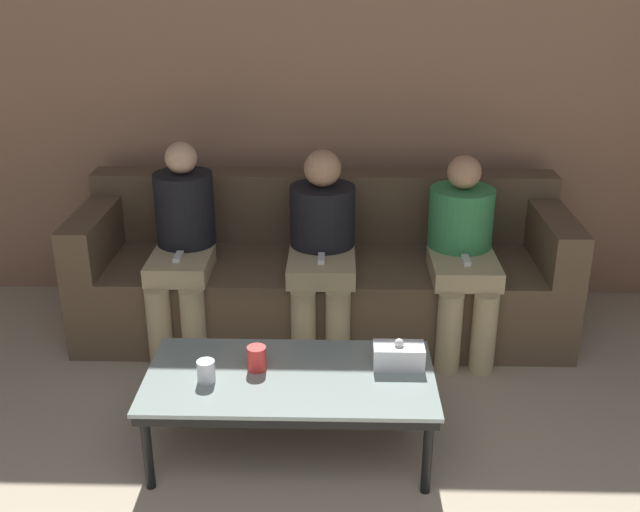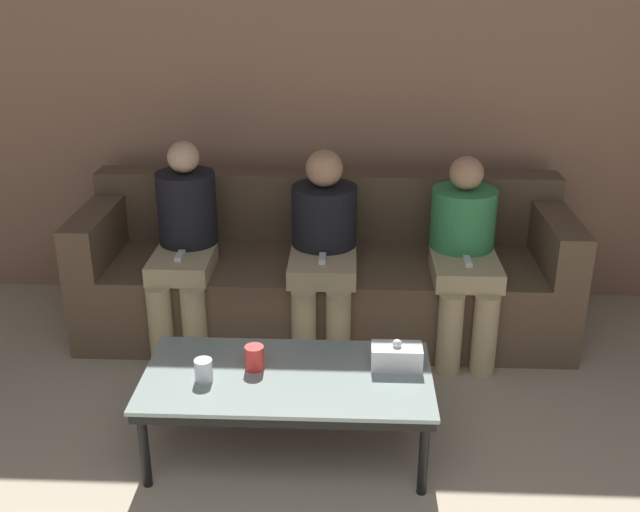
{
  "view_description": "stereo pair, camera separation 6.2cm",
  "coord_description": "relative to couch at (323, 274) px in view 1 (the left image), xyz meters",
  "views": [
    {
      "loc": [
        0.08,
        -0.7,
        2.06
      ],
      "look_at": [
        0.0,
        2.64,
        0.69
      ],
      "focal_mm": 42.0,
      "sensor_mm": 36.0,
      "label": 1
    },
    {
      "loc": [
        0.14,
        -0.7,
        2.06
      ],
      "look_at": [
        0.0,
        2.64,
        0.69
      ],
      "focal_mm": 42.0,
      "sensor_mm": 36.0,
      "label": 2
    }
  ],
  "objects": [
    {
      "name": "wall_back",
      "position": [
        0.0,
        0.5,
        0.98
      ],
      "size": [
        12.0,
        0.06,
        2.6
      ],
      "color": "#9E755B",
      "rests_on": "ground_plane"
    },
    {
      "name": "couch",
      "position": [
        0.0,
        0.0,
        0.0
      ],
      "size": [
        2.73,
        0.85,
        0.85
      ],
      "color": "brown",
      "rests_on": "ground_plane"
    },
    {
      "name": "coffee_table",
      "position": [
        -0.11,
        -1.23,
        0.03
      ],
      "size": [
        1.23,
        0.62,
        0.39
      ],
      "color": "#8C9E99",
      "rests_on": "ground_plane"
    },
    {
      "name": "cup_near_left",
      "position": [
        -0.46,
        -1.29,
        0.12
      ],
      "size": [
        0.08,
        0.08,
        0.1
      ],
      "color": "silver",
      "rests_on": "coffee_table"
    },
    {
      "name": "cup_near_right",
      "position": [
        -0.26,
        -1.19,
        0.12
      ],
      "size": [
        0.08,
        0.08,
        0.11
      ],
      "color": "red",
      "rests_on": "coffee_table"
    },
    {
      "name": "tissue_box",
      "position": [
        0.35,
        -1.14,
        0.12
      ],
      "size": [
        0.22,
        0.12,
        0.13
      ],
      "color": "white",
      "rests_on": "coffee_table"
    },
    {
      "name": "seated_person_left_end",
      "position": [
        -0.76,
        -0.21,
        0.29
      ],
      "size": [
        0.32,
        0.63,
        1.12
      ],
      "color": "tan",
      "rests_on": "ground_plane"
    },
    {
      "name": "seated_person_mid_left",
      "position": [
        0.0,
        -0.2,
        0.28
      ],
      "size": [
        0.36,
        0.66,
        1.08
      ],
      "color": "tan",
      "rests_on": "ground_plane"
    },
    {
      "name": "seated_person_mid_right",
      "position": [
        0.76,
        -0.21,
        0.26
      ],
      "size": [
        0.35,
        0.66,
        1.06
      ],
      "color": "tan",
      "rests_on": "ground_plane"
    }
  ]
}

